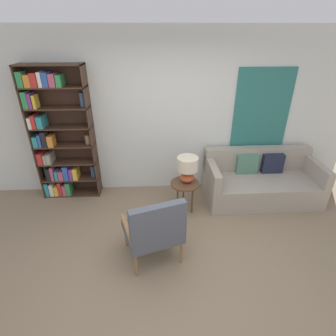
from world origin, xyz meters
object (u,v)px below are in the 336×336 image
bookshelf (57,139)px  couch (260,181)px  side_table (185,187)px  armchair (155,228)px  table_lamp (188,167)px

bookshelf → couch: bookshelf is taller
side_table → armchair: bearing=-114.7°
bookshelf → table_lamp: bearing=-15.7°
bookshelf → armchair: 2.33m
armchair → table_lamp: armchair is taller
armchair → side_table: (0.47, 1.03, -0.07)m
side_table → table_lamp: 0.32m
side_table → couch: bearing=14.0°
bookshelf → armchair: bearing=-46.6°
armchair → table_lamp: bearing=64.4°
table_lamp → bookshelf: bearing=164.3°
armchair → couch: bearing=36.9°
couch → side_table: size_ratio=3.57×
bookshelf → armchair: bookshelf is taller
side_table → table_lamp: (0.04, 0.04, 0.32)m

